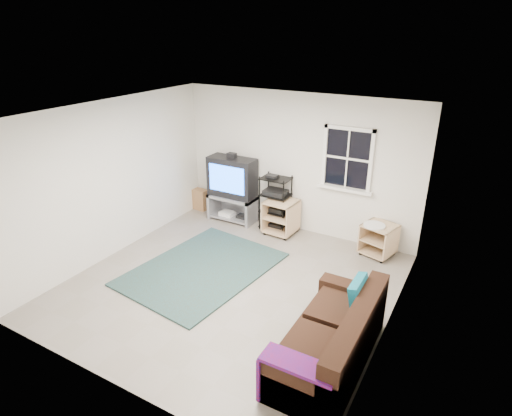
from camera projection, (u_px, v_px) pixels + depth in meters
The scene contains 8 objects.
room at pixel (347, 163), 7.34m from camera, with size 4.60×4.62×4.60m.
tv_unit at pixel (233, 184), 8.43m from camera, with size 0.95×0.48×1.40m.
av_rack at pixel (275, 206), 8.17m from camera, with size 0.54×0.39×1.07m.
side_table_left at pixel (282, 215), 8.07m from camera, with size 0.58×0.58×0.65m.
side_table_right at pixel (379, 237), 7.29m from camera, with size 0.62×0.62×0.59m.
sofa at pixel (332, 341), 4.92m from camera, with size 0.84×1.91×0.87m.
shag_rug at pixel (203, 269), 6.93m from camera, with size 1.78×2.45×0.03m, color #322116.
paper_bag at pixel (200, 199), 9.13m from camera, with size 0.31×0.20×0.44m, color #9C6945.
Camera 1 is at (3.05, -4.65, 3.65)m, focal length 30.00 mm.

